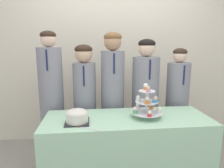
{
  "coord_description": "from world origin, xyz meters",
  "views": [
    {
      "loc": [
        -0.34,
        -1.5,
        1.42
      ],
      "look_at": [
        -0.14,
        0.32,
        1.06
      ],
      "focal_mm": 32.0,
      "sensor_mm": 36.0,
      "label": 1
    }
  ],
  "objects_px": {
    "student_1": "(85,107)",
    "student_2": "(113,101)",
    "student_0": "(52,104)",
    "cake_knife": "(82,127)",
    "cupcake_stand": "(147,103)",
    "student_4": "(176,108)",
    "student_3": "(145,105)",
    "round_cake": "(77,116)"
  },
  "relations": [
    {
      "from": "student_1",
      "to": "student_2",
      "type": "distance_m",
      "value": 0.33
    },
    {
      "from": "student_0",
      "to": "student_1",
      "type": "xyz_separation_m",
      "value": [
        0.38,
        -0.0,
        -0.05
      ]
    },
    {
      "from": "cake_knife",
      "to": "student_1",
      "type": "height_order",
      "value": "student_1"
    },
    {
      "from": "cake_knife",
      "to": "student_1",
      "type": "relative_size",
      "value": 0.18
    },
    {
      "from": "cupcake_stand",
      "to": "student_2",
      "type": "height_order",
      "value": "student_2"
    },
    {
      "from": "student_2",
      "to": "student_4",
      "type": "height_order",
      "value": "student_2"
    },
    {
      "from": "student_0",
      "to": "student_2",
      "type": "height_order",
      "value": "student_0"
    },
    {
      "from": "student_3",
      "to": "student_4",
      "type": "distance_m",
      "value": 0.41
    },
    {
      "from": "cupcake_stand",
      "to": "student_3",
      "type": "bearing_deg",
      "value": 76.22
    },
    {
      "from": "cupcake_stand",
      "to": "student_2",
      "type": "distance_m",
      "value": 0.58
    },
    {
      "from": "cupcake_stand",
      "to": "student_2",
      "type": "relative_size",
      "value": 0.21
    },
    {
      "from": "cake_knife",
      "to": "student_0",
      "type": "distance_m",
      "value": 0.77
    },
    {
      "from": "cupcake_stand",
      "to": "cake_knife",
      "type": "bearing_deg",
      "value": -163.59
    },
    {
      "from": "cupcake_stand",
      "to": "student_1",
      "type": "height_order",
      "value": "student_1"
    },
    {
      "from": "cake_knife",
      "to": "cupcake_stand",
      "type": "distance_m",
      "value": 0.65
    },
    {
      "from": "cupcake_stand",
      "to": "student_3",
      "type": "relative_size",
      "value": 0.22
    },
    {
      "from": "cupcake_stand",
      "to": "student_1",
      "type": "bearing_deg",
      "value": 139.76
    },
    {
      "from": "student_1",
      "to": "round_cake",
      "type": "bearing_deg",
      "value": -95.4
    },
    {
      "from": "student_2",
      "to": "student_4",
      "type": "bearing_deg",
      "value": -0.0
    },
    {
      "from": "round_cake",
      "to": "cupcake_stand",
      "type": "height_order",
      "value": "cupcake_stand"
    },
    {
      "from": "cupcake_stand",
      "to": "student_3",
      "type": "distance_m",
      "value": 0.55
    },
    {
      "from": "cake_knife",
      "to": "student_3",
      "type": "distance_m",
      "value": 1.0
    },
    {
      "from": "round_cake",
      "to": "student_4",
      "type": "xyz_separation_m",
      "value": [
        1.18,
        0.56,
        -0.15
      ]
    },
    {
      "from": "student_3",
      "to": "round_cake",
      "type": "bearing_deg",
      "value": -143.83
    },
    {
      "from": "cupcake_stand",
      "to": "student_0",
      "type": "distance_m",
      "value": 1.1
    },
    {
      "from": "round_cake",
      "to": "cupcake_stand",
      "type": "distance_m",
      "value": 0.66
    },
    {
      "from": "round_cake",
      "to": "student_4",
      "type": "bearing_deg",
      "value": 25.65
    },
    {
      "from": "cake_knife",
      "to": "student_1",
      "type": "xyz_separation_m",
      "value": [
        0.01,
        0.68,
        -0.04
      ]
    },
    {
      "from": "cake_knife",
      "to": "student_1",
      "type": "bearing_deg",
      "value": 118.69
    },
    {
      "from": "student_2",
      "to": "student_4",
      "type": "relative_size",
      "value": 1.13
    },
    {
      "from": "student_3",
      "to": "cupcake_stand",
      "type": "bearing_deg",
      "value": -103.78
    },
    {
      "from": "student_3",
      "to": "student_0",
      "type": "bearing_deg",
      "value": -180.0
    },
    {
      "from": "round_cake",
      "to": "cake_knife",
      "type": "xyz_separation_m",
      "value": [
        0.04,
        -0.12,
        -0.06
      ]
    },
    {
      "from": "student_2",
      "to": "student_1",
      "type": "bearing_deg",
      "value": -180.0
    },
    {
      "from": "cupcake_stand",
      "to": "student_2",
      "type": "xyz_separation_m",
      "value": [
        -0.27,
        0.5,
        -0.11
      ]
    },
    {
      "from": "student_0",
      "to": "student_2",
      "type": "distance_m",
      "value": 0.7
    },
    {
      "from": "round_cake",
      "to": "student_0",
      "type": "relative_size",
      "value": 0.14
    },
    {
      "from": "cupcake_stand",
      "to": "student_4",
      "type": "distance_m",
      "value": 0.76
    },
    {
      "from": "round_cake",
      "to": "cupcake_stand",
      "type": "relative_size",
      "value": 0.66
    },
    {
      "from": "cake_knife",
      "to": "student_4",
      "type": "height_order",
      "value": "student_4"
    },
    {
      "from": "student_0",
      "to": "student_1",
      "type": "distance_m",
      "value": 0.38
    },
    {
      "from": "cake_knife",
      "to": "cupcake_stand",
      "type": "relative_size",
      "value": 0.79
    }
  ]
}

